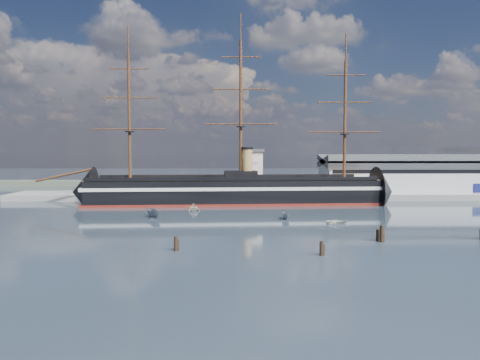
{
  "coord_description": "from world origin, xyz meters",
  "views": [
    {
      "loc": [
        -4.38,
        -83.78,
        16.63
      ],
      "look_at": [
        -3.0,
        35.0,
        9.0
      ],
      "focal_mm": 35.0,
      "sensor_mm": 36.0,
      "label": 1
    }
  ],
  "objects": [
    {
      "name": "warship",
      "position": [
        -6.23,
        60.0,
        4.04
      ],
      "size": [
        113.36,
        21.8,
        53.94
      ],
      "rotation": [
        0.0,
        0.0,
        0.06
      ],
      "color": "black",
      "rests_on": "ground"
    },
    {
      "name": "piling_near_right",
      "position": [
        22.23,
        -0.47,
        0.0
      ],
      "size": [
        0.64,
        0.64,
        3.77
      ],
      "primitive_type": "cylinder",
      "color": "black",
      "rests_on": "ground"
    },
    {
      "name": "motorboat_c",
      "position": [
        7.93,
        27.65,
        0.0
      ],
      "size": [
        5.17,
        1.9,
        2.07
      ],
      "primitive_type": "imported",
      "rotation": [
        0.0,
        0.0,
        -0.0
      ],
      "color": "slate",
      "rests_on": "ground"
    },
    {
      "name": "motorboat_a",
      "position": [
        -24.35,
        31.06,
        0.0
      ],
      "size": [
        6.96,
        5.68,
        2.68
      ],
      "primitive_type": "imported",
      "rotation": [
        0.0,
        0.0,
        0.57
      ],
      "color": "slate",
      "rests_on": "ground"
    },
    {
      "name": "motorboat_b",
      "position": [
        18.7,
        20.68,
        0.0
      ],
      "size": [
        1.41,
        3.01,
        1.37
      ],
      "primitive_type": "imported",
      "rotation": [
        0.0,
        0.0,
        1.49
      ],
      "color": "silver",
      "rests_on": "ground"
    },
    {
      "name": "quay_tower",
      "position": [
        3.0,
        73.0,
        9.75
      ],
      "size": [
        5.0,
        5.0,
        15.0
      ],
      "color": "silver",
      "rests_on": "ground"
    },
    {
      "name": "piling_near_left",
      "position": [
        -14.11,
        -7.42,
        0.0
      ],
      "size": [
        0.64,
        0.64,
        3.15
      ],
      "primitive_type": "cylinder",
      "color": "black",
      "rests_on": "ground"
    },
    {
      "name": "piling_extra",
      "position": [
        21.9,
        0.71,
        0.0
      ],
      "size": [
        0.64,
        0.64,
        2.78
      ],
      "primitive_type": "cylinder",
      "color": "black",
      "rests_on": "ground"
    },
    {
      "name": "quay",
      "position": [
        10.0,
        76.0,
        0.0
      ],
      "size": [
        180.0,
        18.0,
        2.0
      ],
      "primitive_type": "cube",
      "color": "slate",
      "rests_on": "ground"
    },
    {
      "name": "warehouse",
      "position": [
        58.0,
        80.0,
        7.98
      ],
      "size": [
        63.0,
        21.0,
        11.6
      ],
      "color": "#B7BABC",
      "rests_on": "ground"
    },
    {
      "name": "motorboat_d",
      "position": [
        -15.55,
        43.47,
        0.0
      ],
      "size": [
        6.62,
        5.69,
        2.27
      ],
      "primitive_type": "imported",
      "rotation": [
        0.0,
        0.0,
        0.6
      ],
      "color": "white",
      "rests_on": "ground"
    },
    {
      "name": "piling_near_mid",
      "position": [
        9.31,
        -11.24,
        0.0
      ],
      "size": [
        0.64,
        0.64,
        3.02
      ],
      "primitive_type": "cylinder",
      "color": "black",
      "rests_on": "ground"
    },
    {
      "name": "ground",
      "position": [
        0.0,
        40.0,
        0.0
      ],
      "size": [
        600.0,
        600.0,
        0.0
      ],
      "primitive_type": "plane",
      "color": "#1F282F",
      "rests_on": "ground"
    }
  ]
}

